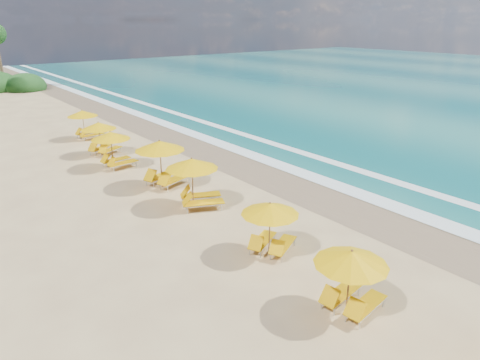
% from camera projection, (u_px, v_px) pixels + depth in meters
% --- Properties ---
extents(ground, '(160.00, 160.00, 0.00)m').
position_uv_depth(ground, '(240.00, 203.00, 20.93)').
color(ground, tan).
rests_on(ground, ground).
extents(wet_sand, '(4.00, 160.00, 0.01)m').
position_uv_depth(wet_sand, '(298.00, 185.00, 23.26)').
color(wet_sand, '#836F4E').
rests_on(wet_sand, ground).
extents(surf_foam, '(4.00, 160.00, 0.01)m').
position_uv_depth(surf_foam, '(331.00, 174.00, 24.82)').
color(surf_foam, white).
rests_on(surf_foam, ground).
extents(station_2, '(2.58, 2.44, 2.22)m').
position_uv_depth(station_2, '(352.00, 276.00, 12.73)').
color(station_2, olive).
rests_on(station_2, ground).
extents(station_3, '(2.89, 2.88, 2.19)m').
position_uv_depth(station_3, '(271.00, 224.00, 16.04)').
color(station_3, olive).
rests_on(station_3, ground).
extents(station_4, '(3.27, 3.26, 2.48)m').
position_uv_depth(station_4, '(196.00, 179.00, 20.06)').
color(station_4, olive).
rests_on(station_4, ground).
extents(station_5, '(3.31, 3.22, 2.62)m').
position_uv_depth(station_5, '(163.00, 160.00, 22.60)').
color(station_5, olive).
rests_on(station_5, ground).
extents(station_6, '(2.60, 2.43, 2.31)m').
position_uv_depth(station_6, '(115.00, 147.00, 25.51)').
color(station_6, olive).
rests_on(station_6, ground).
extents(station_7, '(3.00, 3.00, 2.27)m').
position_uv_depth(station_7, '(102.00, 136.00, 28.02)').
color(station_7, olive).
rests_on(station_7, ground).
extents(station_8, '(2.47, 2.29, 2.22)m').
position_uv_depth(station_8, '(86.00, 122.00, 31.82)').
color(station_8, olive).
rests_on(station_8, ground).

